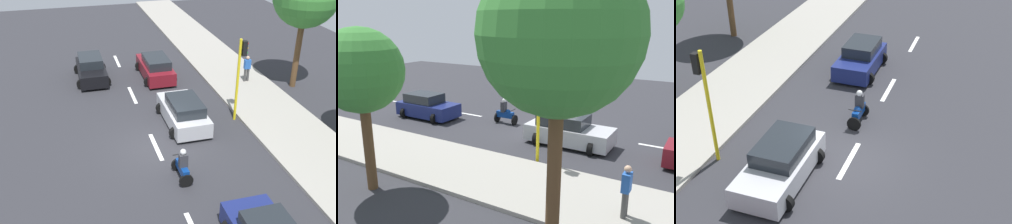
% 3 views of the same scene
% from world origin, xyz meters
% --- Properties ---
extents(ground_plane, '(40.00, 60.00, 0.10)m').
position_xyz_m(ground_plane, '(0.00, 0.00, -0.05)').
color(ground_plane, '#2D2D33').
extents(sidewalk, '(4.00, 60.00, 0.15)m').
position_xyz_m(sidewalk, '(7.00, 0.00, 0.07)').
color(sidewalk, '#9E998E').
rests_on(sidewalk, ground).
extents(lane_stripe_far_north, '(0.20, 2.40, 0.01)m').
position_xyz_m(lane_stripe_far_north, '(0.00, -12.00, 0.01)').
color(lane_stripe_far_north, white).
rests_on(lane_stripe_far_north, ground).
extents(lane_stripe_north, '(0.20, 2.40, 0.01)m').
position_xyz_m(lane_stripe_north, '(0.00, -6.00, 0.01)').
color(lane_stripe_north, white).
rests_on(lane_stripe_north, ground).
extents(lane_stripe_mid, '(0.20, 2.40, 0.01)m').
position_xyz_m(lane_stripe_mid, '(0.00, 0.00, 0.01)').
color(lane_stripe_mid, white).
rests_on(lane_stripe_mid, ground).
extents(lane_stripe_south, '(0.20, 2.40, 0.01)m').
position_xyz_m(lane_stripe_south, '(0.00, 6.00, 0.01)').
color(lane_stripe_south, white).
rests_on(lane_stripe_south, ground).
extents(car_dark_blue, '(2.24, 3.84, 1.52)m').
position_xyz_m(car_dark_blue, '(1.92, -7.59, 0.71)').
color(car_dark_blue, navy).
rests_on(car_dark_blue, ground).
extents(car_silver, '(2.25, 4.17, 1.52)m').
position_xyz_m(car_silver, '(1.93, 1.81, 0.71)').
color(car_silver, '#B7B7BC').
rests_on(car_silver, ground).
extents(motorcycle, '(0.60, 1.30, 1.53)m').
position_xyz_m(motorcycle, '(0.48, -2.71, 0.64)').
color(motorcycle, black).
rests_on(motorcycle, ground).
extents(pedestrian_near_signal, '(0.40, 0.24, 1.69)m').
position_xyz_m(pedestrian_near_signal, '(7.44, 5.88, 1.06)').
color(pedestrian_near_signal, '#3F3F3F').
rests_on(pedestrian_near_signal, sidewalk).
extents(traffic_light_corner, '(0.49, 0.24, 4.50)m').
position_xyz_m(traffic_light_corner, '(4.85, 1.55, 2.93)').
color(traffic_light_corner, yellow).
rests_on(traffic_light_corner, ground).
extents(street_tree_south, '(3.82, 3.82, 7.62)m').
position_xyz_m(street_tree_south, '(10.10, 4.65, 5.68)').
color(street_tree_south, brown).
rests_on(street_tree_south, ground).
extents(street_tree_north, '(2.92, 2.92, 5.82)m').
position_xyz_m(street_tree_north, '(10.07, -2.53, 4.31)').
color(street_tree_north, brown).
rests_on(street_tree_north, ground).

